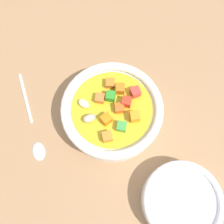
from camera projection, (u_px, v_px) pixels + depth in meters
The scene contains 4 objects.
ground_plane at pixel (112, 118), 53.93cm from camera, with size 140.00×140.00×2.00cm, color #9E754F.
soup_bowl_main at pixel (112, 111), 50.06cm from camera, with size 19.74×19.74×6.72cm.
spoon at pixel (33, 131), 51.47cm from camera, with size 10.57×18.46×0.97cm.
side_bowl_small at pixel (181, 201), 45.23cm from camera, with size 14.11×14.11×4.49cm.
Camera 1 is at (2.44, -16.56, 50.28)cm, focal length 40.71 mm.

